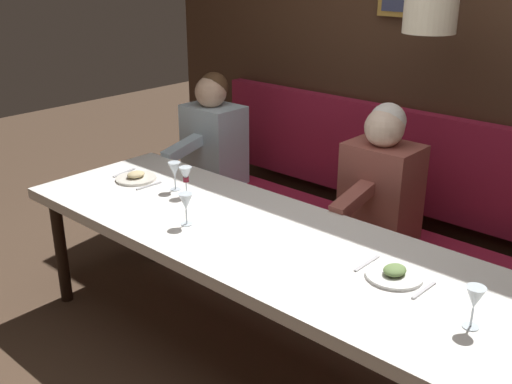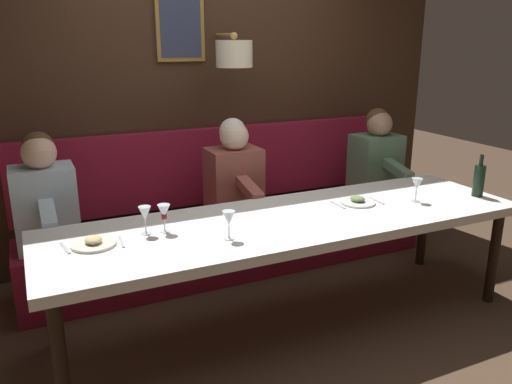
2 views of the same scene
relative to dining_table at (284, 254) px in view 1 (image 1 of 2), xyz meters
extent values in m
plane|color=#4C3828|center=(0.00, 0.00, -0.68)|extent=(12.00, 12.00, 0.00)
cube|color=white|center=(0.00, 0.00, 0.03)|extent=(0.90, 3.07, 0.06)
cylinder|color=black|center=(-0.35, 1.44, -0.34)|extent=(0.07, 0.07, 0.68)
cylinder|color=black|center=(0.35, 1.44, -0.34)|extent=(0.07, 0.07, 0.68)
cube|color=maroon|center=(0.89, 0.00, -0.46)|extent=(0.52, 3.27, 0.45)
cube|color=#382316|center=(1.48, 0.00, 0.77)|extent=(0.10, 4.47, 2.90)
cube|color=maroon|center=(1.39, 0.00, 0.09)|extent=(0.10, 3.27, 0.64)
cylinder|color=beige|center=(1.08, -0.08, 1.02)|extent=(0.28, 0.28, 0.20)
cube|color=#934C42|center=(0.89, 0.02, 0.05)|extent=(0.30, 0.40, 0.56)
sphere|color=beige|center=(0.87, 0.02, 0.43)|extent=(0.22, 0.22, 0.22)
sphere|color=silver|center=(0.90, 0.02, 0.46)|extent=(0.20, 0.20, 0.20)
cube|color=#934C42|center=(0.60, 0.02, 0.09)|extent=(0.33, 0.09, 0.14)
cube|color=silver|center=(0.89, 1.38, 0.05)|extent=(0.30, 0.40, 0.56)
sphere|color=#D1A889|center=(0.87, 1.38, 0.43)|extent=(0.22, 0.22, 0.22)
sphere|color=#4C331E|center=(0.90, 1.38, 0.46)|extent=(0.20, 0.20, 0.20)
cube|color=silver|center=(0.60, 1.38, 0.09)|extent=(0.33, 0.09, 0.14)
cylinder|color=silver|center=(0.06, 1.19, 0.07)|extent=(0.24, 0.24, 0.01)
ellipsoid|color=#D1BC84|center=(0.06, 1.19, 0.09)|extent=(0.11, 0.09, 0.04)
cube|color=silver|center=(0.04, 1.04, 0.06)|extent=(0.17, 0.02, 0.01)
cube|color=silver|center=(0.08, 1.33, 0.06)|extent=(0.18, 0.04, 0.01)
cylinder|color=white|center=(0.06, -0.54, 0.07)|extent=(0.24, 0.24, 0.01)
ellipsoid|color=#668447|center=(0.06, -0.54, 0.09)|extent=(0.11, 0.09, 0.04)
cube|color=silver|center=(0.04, -0.69, 0.06)|extent=(0.17, 0.02, 0.01)
cube|color=silver|center=(0.08, -0.40, 0.06)|extent=(0.18, 0.02, 0.01)
cylinder|color=silver|center=(0.11, 0.89, 0.06)|extent=(0.06, 0.06, 0.00)
cylinder|color=silver|center=(0.11, 0.89, 0.10)|extent=(0.01, 0.01, 0.07)
cone|color=silver|center=(0.11, 0.89, 0.18)|extent=(0.07, 0.07, 0.08)
cylinder|color=silver|center=(0.09, 0.78, 0.06)|extent=(0.06, 0.06, 0.00)
cylinder|color=silver|center=(0.09, 0.78, 0.10)|extent=(0.01, 0.01, 0.07)
cone|color=silver|center=(0.09, 0.78, 0.18)|extent=(0.07, 0.07, 0.08)
cylinder|color=maroon|center=(0.09, 0.78, 0.15)|extent=(0.03, 0.03, 0.03)
cylinder|color=silver|center=(-0.17, 0.49, 0.06)|extent=(0.06, 0.06, 0.00)
cylinder|color=silver|center=(-0.17, 0.49, 0.10)|extent=(0.01, 0.01, 0.07)
cone|color=silver|center=(-0.17, 0.49, 0.18)|extent=(0.07, 0.07, 0.08)
cylinder|color=silver|center=(-0.07, -0.93, 0.06)|extent=(0.06, 0.06, 0.00)
cylinder|color=silver|center=(-0.07, -0.93, 0.10)|extent=(0.01, 0.01, 0.07)
cone|color=silver|center=(-0.07, -0.93, 0.18)|extent=(0.07, 0.07, 0.08)
camera|label=1|loc=(-1.94, -1.57, 1.30)|focal=42.00mm
camera|label=2|loc=(-2.64, 1.48, 1.13)|focal=35.95mm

